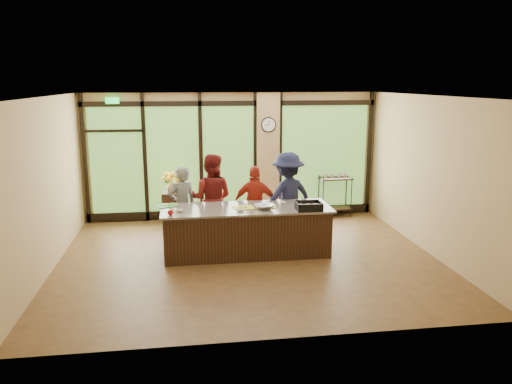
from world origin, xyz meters
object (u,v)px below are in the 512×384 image
object	(u,v)px
cook_left	(182,205)
roasting_pan	(309,208)
cook_right	(287,197)
bar_cart	(335,191)
flower_stand	(173,210)
island_base	(247,232)

from	to	relation	value
cook_left	roasting_pan	world-z (taller)	cook_left
cook_left	cook_right	bearing A→B (deg)	157.18
cook_left	cook_right	xyz separation A→B (m)	(2.15, -0.07, 0.12)
cook_right	bar_cart	bearing A→B (deg)	-154.23
roasting_pan	bar_cart	size ratio (longest dim) A/B	0.45
cook_right	flower_stand	bearing A→B (deg)	-50.23
cook_left	island_base	bearing A→B (deg)	125.30
cook_left	flower_stand	distance (m)	1.29
cook_right	bar_cart	distance (m)	2.33
flower_stand	bar_cart	world-z (taller)	bar_cart
flower_stand	island_base	bearing A→B (deg)	-45.90
island_base	bar_cart	xyz separation A→B (m)	(2.49, 2.45, 0.19)
cook_right	bar_cart	world-z (taller)	cook_right
island_base	flower_stand	bearing A→B (deg)	125.60
cook_right	roasting_pan	xyz separation A→B (m)	(0.18, -1.10, 0.04)
cook_left	flower_stand	world-z (taller)	cook_left
island_base	bar_cart	bearing A→B (deg)	44.52
island_base	flower_stand	world-z (taller)	island_base
cook_right	roasting_pan	size ratio (longest dim) A/B	3.92
island_base	bar_cart	size ratio (longest dim) A/B	2.93
cook_right	flower_stand	size ratio (longest dim) A/B	2.29
island_base	bar_cart	distance (m)	3.50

